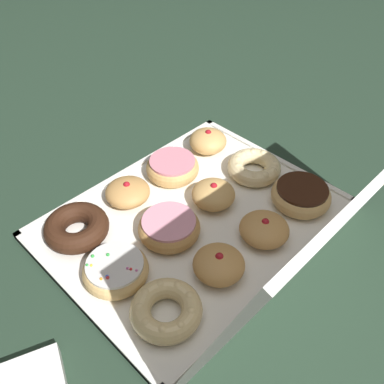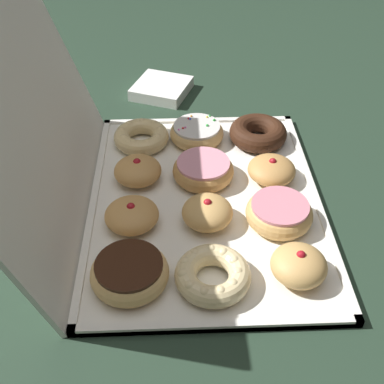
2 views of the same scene
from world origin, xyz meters
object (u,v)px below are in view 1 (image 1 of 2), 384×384
Objects in this scene: cruller_donut_4 at (255,167)px; jelly_filled_donut_9 at (264,229)px; pink_frosted_donut_1 at (173,167)px; jelly_filled_donut_10 at (219,264)px; cruller_donut_11 at (166,310)px; chocolate_cake_ring_donut_3 at (77,227)px; pink_frosted_donut_6 at (170,228)px; jelly_filled_donut_2 at (128,192)px; sprinkle_donut_7 at (116,270)px; donut_box at (193,219)px; chocolate_frosted_donut_8 at (301,195)px; jelly_filled_donut_5 at (212,193)px; jelly_filled_donut_0 at (208,141)px.

cruller_donut_4 is 1.25× the size of jelly_filled_donut_9.
jelly_filled_donut_9 is at bearing 88.97° from pink_frosted_donut_1.
cruller_donut_11 is at bearing -0.75° from jelly_filled_donut_10.
jelly_filled_donut_9 is at bearing 133.88° from chocolate_cake_ring_donut_3.
chocolate_cake_ring_donut_3 and pink_frosted_donut_6 have the same top height.
jelly_filled_donut_2 is 0.18m from sprinkle_donut_7.
jelly_filled_donut_2 reaches higher than cruller_donut_4.
chocolate_cake_ring_donut_3 is at bearing -18.58° from cruller_donut_4.
jelly_filled_donut_9 is (-0.06, 0.12, 0.02)m from donut_box.
cruller_donut_11 is (0.12, -0.00, -0.00)m from jelly_filled_donut_10.
chocolate_frosted_donut_8 is at bearing -178.27° from jelly_filled_donut_9.
jelly_filled_donut_5 is at bearing -90.52° from jelly_filled_donut_9.
cruller_donut_11 is at bearing 34.72° from jelly_filled_donut_0.
donut_box is 6.06× the size of jelly_filled_donut_10.
jelly_filled_donut_10 is (0.24, 0.25, -0.00)m from jelly_filled_donut_0.
jelly_filled_donut_0 reaches higher than chocolate_frosted_donut_8.
chocolate_cake_ring_donut_3 is 1.05× the size of cruller_donut_11.
chocolate_frosted_donut_8 is at bearing 90.16° from jelly_filled_donut_0.
sprinkle_donut_7 reaches higher than cruller_donut_4.
chocolate_frosted_donut_8 is (-0.12, 0.12, -0.00)m from jelly_filled_donut_5.
jelly_filled_donut_2 is 0.27m from cruller_donut_11.
cruller_donut_4 is at bearing -179.60° from sprinkle_donut_7.
jelly_filled_donut_0 is 0.96× the size of jelly_filled_donut_10.
jelly_filled_donut_2 is 0.80× the size of sprinkle_donut_7.
jelly_filled_donut_0 is 0.28m from jelly_filled_donut_9.
sprinkle_donut_7 is 0.27m from jelly_filled_donut_9.
chocolate_cake_ring_donut_3 and sprinkle_donut_7 have the same top height.
jelly_filled_donut_0 reaches higher than jelly_filled_donut_10.
jelly_filled_donut_2 is at bearing -3.20° from pink_frosted_donut_1.
chocolate_frosted_donut_8 is at bearing 179.80° from jelly_filled_donut_10.
cruller_donut_11 is at bearing 44.74° from pink_frosted_donut_6.
cruller_donut_4 is at bearing -93.19° from chocolate_frosted_donut_8.
jelly_filled_donut_2 is (0.05, -0.12, 0.03)m from donut_box.
chocolate_frosted_donut_8 is (-0.18, 0.12, 0.03)m from donut_box.
cruller_donut_11 is (-0.01, 0.11, -0.00)m from sprinkle_donut_7.
pink_frosted_donut_1 is 0.11m from jelly_filled_donut_2.
chocolate_frosted_donut_8 reaches higher than cruller_donut_4.
sprinkle_donut_7 is at bearing 2.18° from jelly_filled_donut_5.
pink_frosted_donut_6 is at bearing 87.42° from jelly_filled_donut_2.
donut_box is at bearing -66.03° from jelly_filled_donut_9.
jelly_filled_donut_10 is at bearing 25.53° from cruller_donut_4.
jelly_filled_donut_5 is 0.73× the size of chocolate_frosted_donut_8.
pink_frosted_donut_6 is at bearing 134.10° from chocolate_cake_ring_donut_3.
pink_frosted_donut_1 is 0.17m from cruller_donut_4.
donut_box is 0.14m from jelly_filled_donut_10.
cruller_donut_11 is at bearing -1.49° from jelly_filled_donut_9.
jelly_filled_donut_5 reaches higher than chocolate_cake_ring_donut_3.
jelly_filled_donut_5 is 0.94× the size of jelly_filled_donut_9.
pink_frosted_donut_1 is at bearing -153.07° from sprinkle_donut_7.
jelly_filled_donut_10 reaches higher than cruller_donut_11.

